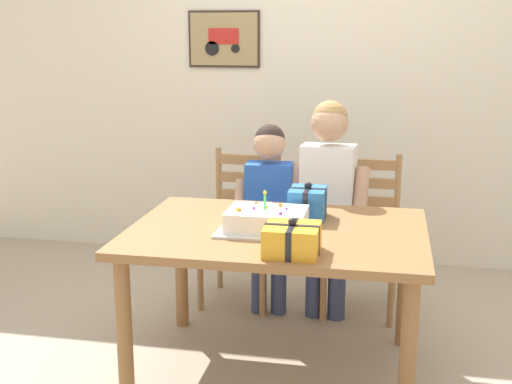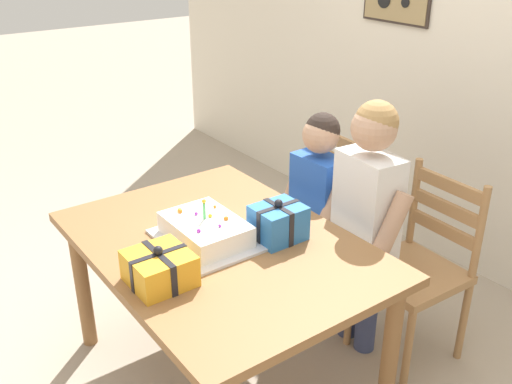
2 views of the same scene
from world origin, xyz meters
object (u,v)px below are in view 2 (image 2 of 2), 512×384
at_px(gift_box_red_large, 160,268).
at_px(child_older, 367,206).
at_px(gift_box_beside_cake, 278,222).
at_px(child_younger, 318,197).
at_px(dining_table, 221,261).
at_px(chair_right, 418,267).
at_px(chair_left, 316,211).
at_px(birthday_cake, 206,231).

distance_m(gift_box_red_large, child_older, 1.03).
distance_m(gift_box_beside_cake, child_younger, 0.56).
distance_m(dining_table, chair_right, 0.95).
relative_size(gift_box_red_large, chair_left, 0.25).
distance_m(chair_left, child_older, 0.64).
height_order(chair_left, child_younger, child_younger).
height_order(chair_left, chair_right, same).
bearing_deg(chair_right, birthday_cake, -114.11).
xyz_separation_m(dining_table, chair_left, (-0.36, 0.86, -0.17)).
height_order(dining_table, birthday_cake, birthday_cake).
height_order(birthday_cake, chair_left, chair_left).
relative_size(dining_table, child_younger, 1.23).
relative_size(gift_box_red_large, gift_box_beside_cake, 1.09).
xyz_separation_m(gift_box_beside_cake, child_older, (0.06, 0.47, -0.04)).
bearing_deg(dining_table, gift_box_beside_cake, 61.50).
bearing_deg(child_younger, birthday_cake, -80.78).
relative_size(dining_table, chair_right, 1.50).
bearing_deg(dining_table, chair_left, 112.76).
bearing_deg(chair_left, chair_right, 0.00).
xyz_separation_m(gift_box_red_large, gift_box_beside_cake, (-0.00, 0.56, 0.01)).
height_order(dining_table, child_older, child_older).
height_order(gift_box_beside_cake, child_older, child_older).
bearing_deg(child_older, gift_box_red_large, -93.01).
height_order(gift_box_beside_cake, child_younger, child_younger).
height_order(chair_right, child_younger, child_younger).
relative_size(birthday_cake, chair_left, 0.48).
relative_size(birthday_cake, gift_box_red_large, 1.92).
bearing_deg(gift_box_beside_cake, chair_right, 68.92).
bearing_deg(gift_box_beside_cake, birthday_cake, -121.03).
distance_m(gift_box_red_large, child_younger, 1.07).
height_order(dining_table, gift_box_red_large, gift_box_red_large).
xyz_separation_m(birthday_cake, chair_right, (0.41, 0.90, -0.31)).
relative_size(dining_table, child_older, 1.09).
xyz_separation_m(gift_box_red_large, chair_right, (0.25, 1.20, -0.32)).
distance_m(chair_left, child_younger, 0.34).
distance_m(gift_box_beside_cake, child_older, 0.47).
distance_m(gift_box_red_large, chair_right, 1.27).
xyz_separation_m(birthday_cake, child_younger, (-0.12, 0.73, -0.09)).
bearing_deg(child_older, gift_box_beside_cake, -96.98).
bearing_deg(gift_box_beside_cake, gift_box_red_large, -89.64).
distance_m(gift_box_red_large, gift_box_beside_cake, 0.56).
height_order(chair_left, child_older, child_older).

